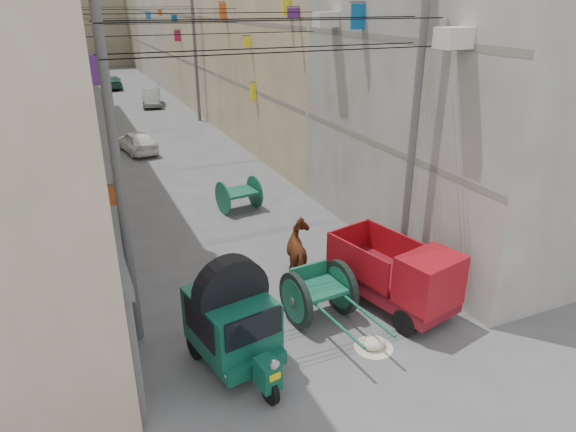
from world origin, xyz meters
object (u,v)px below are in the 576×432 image
auto_rickshaw (233,319)px  distant_car_white (137,142)px  second_cart (239,194)px  tonga_cart (319,293)px  feed_sack (374,343)px  horse (302,253)px  distant_car_green (112,82)px  mini_truck (403,281)px  distant_car_grey (152,97)px

auto_rickshaw → distant_car_white: (0.68, 17.69, -0.57)m
auto_rickshaw → distant_car_white: auto_rickshaw is taller
second_cart → distant_car_white: (-2.21, 9.49, -0.08)m
tonga_cart → feed_sack: bearing=-74.3°
second_cart → feed_sack: (0.11, -8.95, -0.51)m
tonga_cart → distant_car_white: (-1.72, 16.89, -0.15)m
horse → distant_car_green: 36.74m
tonga_cart → second_cart: tonga_cart is taller
tonga_cart → horse: horse is taller
mini_truck → distant_car_grey: 29.91m
second_cart → auto_rickshaw: bearing=-117.5°
auto_rickshaw → second_cart: size_ratio=1.85×
auto_rickshaw → distant_car_white: 17.71m
feed_sack → horse: (-0.12, 3.53, 0.62)m
distant_car_grey → mini_truck: bearing=-79.4°
mini_truck → distant_car_grey: size_ratio=0.94×
second_cart → feed_sack: size_ratio=2.80×
second_cart → feed_sack: bearing=-97.3°
distant_car_grey → distant_car_green: distant_car_grey is taller
distant_car_white → feed_sack: bearing=86.9°
feed_sack → tonga_cart: bearing=111.1°
feed_sack → distant_car_green: size_ratio=0.15×
horse → distant_car_grey: bearing=-79.1°
mini_truck → feed_sack: mini_truck is taller
second_cart → distant_car_green: second_cart is taller
auto_rickshaw → distant_car_green: (1.85, 39.50, -0.58)m
auto_rickshaw → mini_truck: bearing=-7.7°
feed_sack → distant_car_green: bearing=91.6°
tonga_cart → second_cart: (0.49, 7.40, -0.07)m
horse → distant_car_grey: horse is taller
auto_rickshaw → tonga_cart: auto_rickshaw is taller
mini_truck → distant_car_white: bearing=89.0°
auto_rickshaw → tonga_cart: 2.57m
second_cart → distant_car_green: bearing=83.9°
distant_car_green → feed_sack: bearing=95.0°
distant_car_white → distant_car_green: (1.17, 21.81, -0.02)m
horse → distant_car_white: 15.08m
horse → distant_car_white: (-2.21, 14.92, -0.19)m
tonga_cart → distant_car_green: size_ratio=0.83×
mini_truck → distant_car_white: mini_truck is taller
distant_car_grey → tonga_cart: bearing=-83.3°
tonga_cart → distant_car_green: 38.70m
horse → distant_car_white: bearing=-69.2°
mini_truck → distant_car_grey: bearing=78.5°
auto_rickshaw → feed_sack: bearing=-24.6°
distant_car_white → auto_rickshaw: bearing=77.5°
auto_rickshaw → distant_car_green: auto_rickshaw is taller
auto_rickshaw → mini_truck: auto_rickshaw is taller
feed_sack → distant_car_green: 40.27m
auto_rickshaw → distant_car_grey: bearing=72.6°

